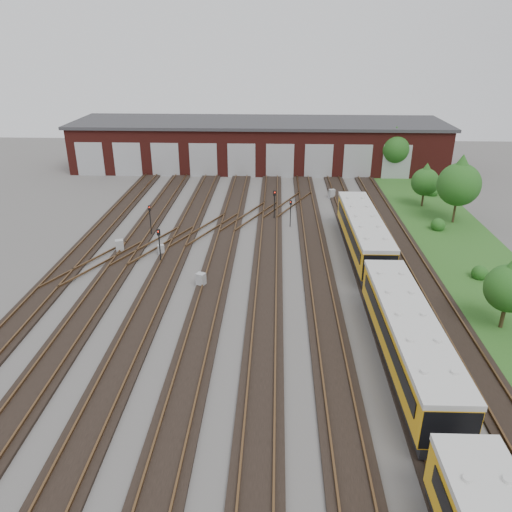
{
  "coord_description": "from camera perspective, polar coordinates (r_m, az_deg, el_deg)",
  "views": [
    {
      "loc": [
        2.62,
        -30.2,
        17.14
      ],
      "look_at": [
        1.17,
        3.89,
        2.0
      ],
      "focal_mm": 35.0,
      "sensor_mm": 36.0,
      "label": 1
    }
  ],
  "objects": [
    {
      "name": "track_network",
      "position": [
        35.3,
        -2.41,
        -4.95
      ],
      "size": [
        30.4,
        70.0,
        0.33
      ],
      "color": "black",
      "rests_on": "ground"
    },
    {
      "name": "maintenance_shed",
      "position": [
        71.6,
        0.29,
        12.7
      ],
      "size": [
        51.0,
        12.5,
        6.35
      ],
      "color": "#4F1813",
      "rests_on": "ground"
    },
    {
      "name": "signal_mast_3",
      "position": [
        48.39,
        3.97,
        5.27
      ],
      "size": [
        0.25,
        0.24,
        2.67
      ],
      "rotation": [
        0.0,
        0.0,
        -0.36
      ],
      "color": "black",
      "rests_on": "ground"
    },
    {
      "name": "tree_1",
      "position": [
        56.81,
        18.81,
        8.36
      ],
      "size": [
        2.92,
        2.92,
        4.84
      ],
      "color": "#372B18",
      "rests_on": "ground"
    },
    {
      "name": "bush_2",
      "position": [
        61.92,
        19.5,
        7.17
      ],
      "size": [
        1.44,
        1.44,
        1.44
      ],
      "primitive_type": "sphere",
      "color": "#1B4D16",
      "rests_on": "ground"
    },
    {
      "name": "tree_2",
      "position": [
        52.4,
        22.26,
        8.1
      ],
      "size": [
        4.15,
        4.15,
        6.87
      ],
      "color": "#372B18",
      "rests_on": "ground"
    },
    {
      "name": "signal_mast_1",
      "position": [
        46.92,
        -12.02,
        4.42
      ],
      "size": [
        0.26,
        0.25,
        2.96
      ],
      "rotation": [
        0.0,
        0.0,
        0.4
      ],
      "color": "black",
      "rests_on": "ground"
    },
    {
      "name": "tree_0",
      "position": [
        68.18,
        15.6,
        12.16
      ],
      "size": [
        3.97,
        3.97,
        6.59
      ],
      "color": "#372B18",
      "rests_on": "ground"
    },
    {
      "name": "bush_1",
      "position": [
        50.85,
        20.11,
        3.54
      ],
      "size": [
        1.37,
        1.37,
        1.37
      ],
      "primitive_type": "sphere",
      "color": "#1B4D16",
      "rests_on": "ground"
    },
    {
      "name": "signal_mast_2",
      "position": [
        50.19,
        2.12,
        6.31
      ],
      "size": [
        0.29,
        0.28,
        3.03
      ],
      "rotation": [
        0.0,
        0.0,
        0.22
      ],
      "color": "black",
      "rests_on": "ground"
    },
    {
      "name": "signal_mast_0",
      "position": [
        40.89,
        -10.99,
        1.62
      ],
      "size": [
        0.26,
        0.25,
        2.98
      ],
      "rotation": [
        0.0,
        0.0,
        -0.07
      ],
      "color": "black",
      "rests_on": "ground"
    },
    {
      "name": "grass_verge",
      "position": [
        46.66,
        22.79,
        0.45
      ],
      "size": [
        8.0,
        55.0,
        0.05
      ],
      "primitive_type": "cube",
      "color": "#224B19",
      "rests_on": "ground"
    },
    {
      "name": "bush_0",
      "position": [
        41.87,
        24.24,
        -1.57
      ],
      "size": [
        1.23,
        1.23,
        1.23
      ],
      "primitive_type": "sphere",
      "color": "#1B4D16",
      "rests_on": "ground"
    },
    {
      "name": "tree_3",
      "position": [
        34.43,
        27.08,
        -2.77
      ],
      "size": [
        3.01,
        3.01,
        4.99
      ],
      "color": "#372B18",
      "rests_on": "ground"
    },
    {
      "name": "relay_cabinet_3",
      "position": [
        58.13,
        8.66,
        7.04
      ],
      "size": [
        0.77,
        0.71,
        1.04
      ],
      "primitive_type": "cube",
      "rotation": [
        0.0,
        0.0,
        0.36
      ],
      "color": "#97999C",
      "rests_on": "ground"
    },
    {
      "name": "ground",
      "position": [
        34.83,
        -2.21,
        -5.58
      ],
      "size": [
        120.0,
        120.0,
        0.0
      ],
      "primitive_type": "plane",
      "color": "#4B4745",
      "rests_on": "ground"
    },
    {
      "name": "relay_cabinet_2",
      "position": [
        37.23,
        -6.31,
        -2.73
      ],
      "size": [
        0.8,
        0.75,
        1.06
      ],
      "primitive_type": "cube",
      "rotation": [
        0.0,
        0.0,
        -0.43
      ],
      "color": "#97999C",
      "rests_on": "ground"
    },
    {
      "name": "relay_cabinet_4",
      "position": [
        46.64,
        11.16,
        2.59
      ],
      "size": [
        0.78,
        0.72,
        1.06
      ],
      "primitive_type": "cube",
      "rotation": [
        0.0,
        0.0,
        -0.36
      ],
      "color": "#97999C",
      "rests_on": "ground"
    },
    {
      "name": "relay_cabinet_1",
      "position": [
        43.15,
        -10.81,
        0.71
      ],
      "size": [
        0.65,
        0.6,
        0.88
      ],
      "primitive_type": "cube",
      "rotation": [
        0.0,
        0.0,
        0.36
      ],
      "color": "#97999C",
      "rests_on": "ground"
    },
    {
      "name": "relay_cabinet_0",
      "position": [
        44.4,
        -15.32,
        1.1
      ],
      "size": [
        0.82,
        0.75,
        1.11
      ],
      "primitive_type": "cube",
      "rotation": [
        0.0,
        0.0,
        0.35
      ],
      "color": "#97999C",
      "rests_on": "ground"
    },
    {
      "name": "metro_train",
      "position": [
        29.09,
        16.94,
        -8.94
      ],
      "size": [
        2.75,
        46.45,
        2.98
      ],
      "rotation": [
        0.0,
        0.0,
        0.01
      ],
      "color": "black",
      "rests_on": "ground"
    }
  ]
}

